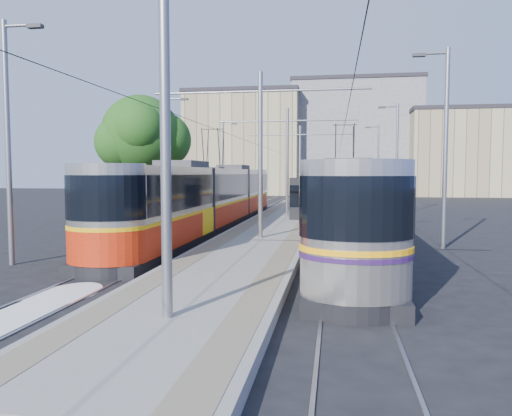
# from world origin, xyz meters

# --- Properties ---
(ground) EXTENTS (160.00, 160.00, 0.00)m
(ground) POSITION_xyz_m (0.00, 0.00, 0.00)
(ground) COLOR black
(ground) RESTS_ON ground
(platform) EXTENTS (4.00, 50.00, 0.30)m
(platform) POSITION_xyz_m (0.00, 17.00, 0.15)
(platform) COLOR gray
(platform) RESTS_ON ground
(tactile_strip_left) EXTENTS (0.70, 50.00, 0.01)m
(tactile_strip_left) POSITION_xyz_m (-1.45, 17.00, 0.30)
(tactile_strip_left) COLOR gray
(tactile_strip_left) RESTS_ON platform
(tactile_strip_right) EXTENTS (0.70, 50.00, 0.01)m
(tactile_strip_right) POSITION_xyz_m (1.45, 17.00, 0.30)
(tactile_strip_right) COLOR gray
(tactile_strip_right) RESTS_ON platform
(rails) EXTENTS (8.71, 70.00, 0.03)m
(rails) POSITION_xyz_m (0.00, 17.00, 0.02)
(rails) COLOR gray
(rails) RESTS_ON ground
(track_arrow) EXTENTS (1.20, 5.00, 0.01)m
(track_arrow) POSITION_xyz_m (-3.60, -3.00, 0.01)
(track_arrow) COLOR silver
(track_arrow) RESTS_ON ground
(tram_left) EXTENTS (2.43, 28.44, 5.50)m
(tram_left) POSITION_xyz_m (-3.60, 14.21, 1.71)
(tram_left) COLOR black
(tram_left) RESTS_ON ground
(tram_right) EXTENTS (2.43, 31.97, 5.50)m
(tram_right) POSITION_xyz_m (3.60, 12.91, 1.86)
(tram_right) COLOR black
(tram_right) RESTS_ON ground
(catenary) EXTENTS (9.20, 70.00, 7.00)m
(catenary) POSITION_xyz_m (0.00, 14.15, 4.52)
(catenary) COLOR gray
(catenary) RESTS_ON platform
(street_lamps) EXTENTS (15.18, 38.22, 8.00)m
(street_lamps) POSITION_xyz_m (-0.00, 21.00, 4.18)
(street_lamps) COLOR gray
(street_lamps) RESTS_ON ground
(shelter) EXTENTS (0.82, 1.20, 2.48)m
(shelter) POSITION_xyz_m (0.78, 16.82, 1.60)
(shelter) COLOR black
(shelter) RESTS_ON platform
(tree) EXTENTS (5.54, 5.12, 8.04)m
(tree) POSITION_xyz_m (-8.88, 17.86, 5.44)
(tree) COLOR #382314
(tree) RESTS_ON ground
(building_left) EXTENTS (16.32, 12.24, 14.75)m
(building_left) POSITION_xyz_m (-10.00, 60.00, 7.38)
(building_left) COLOR tan
(building_left) RESTS_ON ground
(building_centre) EXTENTS (18.36, 14.28, 16.47)m
(building_centre) POSITION_xyz_m (6.00, 64.00, 8.24)
(building_centre) COLOR gray
(building_centre) RESTS_ON ground
(building_right) EXTENTS (14.28, 10.20, 11.59)m
(building_right) POSITION_xyz_m (20.00, 58.00, 5.81)
(building_right) COLOR tan
(building_right) RESTS_ON ground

